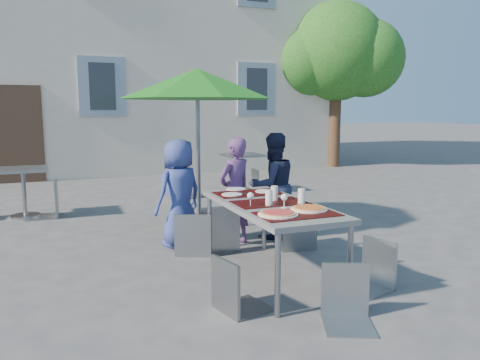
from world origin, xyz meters
name	(u,v)px	position (x,y,z in m)	size (l,w,h in m)	color
ground	(189,281)	(0.00, 0.00, 0.00)	(90.00, 90.00, 0.00)	#424245
building	(85,5)	(0.00, 11.50, 4.85)	(13.60, 8.20, 11.10)	beige
tree	(337,53)	(6.55, 7.54, 3.25)	(3.60, 3.00, 4.70)	#4B3220
dining_table	(270,208)	(0.79, -0.17, 0.70)	(0.80, 1.85, 0.76)	#48484D
pizza_near_left	(278,213)	(0.61, -0.71, 0.77)	(0.35, 0.35, 0.03)	white
pizza_near_right	(309,208)	(0.96, -0.62, 0.77)	(0.33, 0.33, 0.03)	white
glassware	(279,196)	(0.84, -0.26, 0.83)	(0.57, 0.41, 0.15)	silver
place_settings	(245,191)	(0.78, 0.46, 0.76)	(0.67, 0.53, 0.01)	white
child_0	(179,193)	(0.23, 1.21, 0.66)	(0.64, 0.42, 1.31)	#314088
child_1	(235,192)	(0.87, 1.00, 0.66)	(0.48, 0.32, 1.32)	#57346B
child_2	(273,186)	(1.45, 1.14, 0.68)	(0.66, 0.38, 1.36)	#1C213E
chair_0	(193,208)	(0.29, 0.80, 0.55)	(0.55, 0.55, 0.94)	gray
chair_1	(218,199)	(0.61, 0.86, 0.61)	(0.51, 0.51, 1.04)	gray
chair_2	(298,203)	(1.49, 0.55, 0.56)	(0.48, 0.49, 0.95)	gray
chair_3	(235,252)	(0.17, -0.81, 0.50)	(0.47, 0.46, 0.87)	gray
chair_4	(374,236)	(1.55, -0.80, 0.49)	(0.47, 0.46, 0.85)	#939A9E
chair_5	(348,261)	(0.91, -1.31, 0.49)	(0.50, 0.50, 0.85)	gray
patio_umbrella	(197,86)	(0.66, 1.81, 1.96)	(2.04, 2.04, 2.19)	#9A9CA1
cafe_table_0	(24,183)	(-1.61, 3.59, 0.53)	(0.72, 0.72, 0.77)	#9A9CA1
bg_chair_r_0	(48,177)	(-1.26, 3.50, 0.63)	(0.49, 0.49, 1.06)	gray
cafe_table_1	(242,166)	(2.33, 4.37, 0.55)	(0.73, 0.73, 0.78)	#9A9CA1
bg_chair_l_1	(185,167)	(1.14, 4.34, 0.58)	(0.57, 0.56, 0.98)	gray
bg_chair_r_1	(251,167)	(2.51, 4.36, 0.51)	(0.42, 0.41, 0.88)	gray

